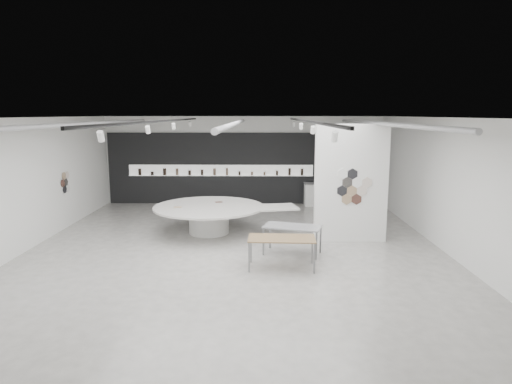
{
  "coord_description": "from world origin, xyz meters",
  "views": [
    {
      "loc": [
        0.74,
        -12.81,
        3.9
      ],
      "look_at": [
        0.59,
        1.2,
        1.49
      ],
      "focal_mm": 32.0,
      "sensor_mm": 36.0,
      "label": 1
    }
  ],
  "objects_px": {
    "display_island": "(211,215)",
    "sample_table_wood": "(282,240)",
    "partition_column": "(351,183)",
    "sample_table_stone": "(292,228)",
    "kitchen_counter": "(324,194)"
  },
  "relations": [
    {
      "from": "sample_table_wood",
      "to": "sample_table_stone",
      "type": "height_order",
      "value": "sample_table_stone"
    },
    {
      "from": "display_island",
      "to": "sample_table_stone",
      "type": "relative_size",
      "value": 2.95
    },
    {
      "from": "partition_column",
      "to": "display_island",
      "type": "bearing_deg",
      "value": 169.37
    },
    {
      "from": "sample_table_stone",
      "to": "kitchen_counter",
      "type": "bearing_deg",
      "value": 75.18
    },
    {
      "from": "sample_table_wood",
      "to": "kitchen_counter",
      "type": "distance_m",
      "value": 8.4
    },
    {
      "from": "display_island",
      "to": "sample_table_stone",
      "type": "height_order",
      "value": "display_island"
    },
    {
      "from": "display_island",
      "to": "sample_table_wood",
      "type": "bearing_deg",
      "value": -69.6
    },
    {
      "from": "partition_column",
      "to": "sample_table_wood",
      "type": "height_order",
      "value": "partition_column"
    },
    {
      "from": "sample_table_wood",
      "to": "kitchen_counter",
      "type": "relative_size",
      "value": 1.0
    },
    {
      "from": "display_island",
      "to": "partition_column",
      "type": "bearing_deg",
      "value": -22.56
    },
    {
      "from": "sample_table_wood",
      "to": "partition_column",
      "type": "bearing_deg",
      "value": 49.41
    },
    {
      "from": "partition_column",
      "to": "sample_table_stone",
      "type": "distance_m",
      "value": 2.58
    },
    {
      "from": "kitchen_counter",
      "to": "display_island",
      "type": "bearing_deg",
      "value": -133.75
    },
    {
      "from": "display_island",
      "to": "sample_table_wood",
      "type": "xyz_separation_m",
      "value": [
        2.16,
        -3.42,
        0.14
      ]
    },
    {
      "from": "partition_column",
      "to": "kitchen_counter",
      "type": "distance_m",
      "value": 5.66
    }
  ]
}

